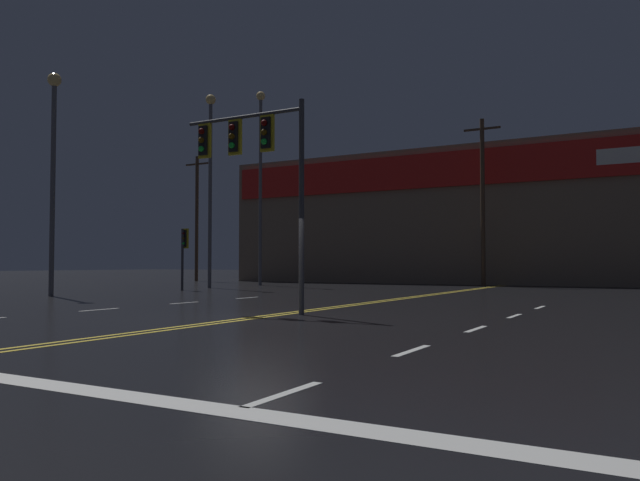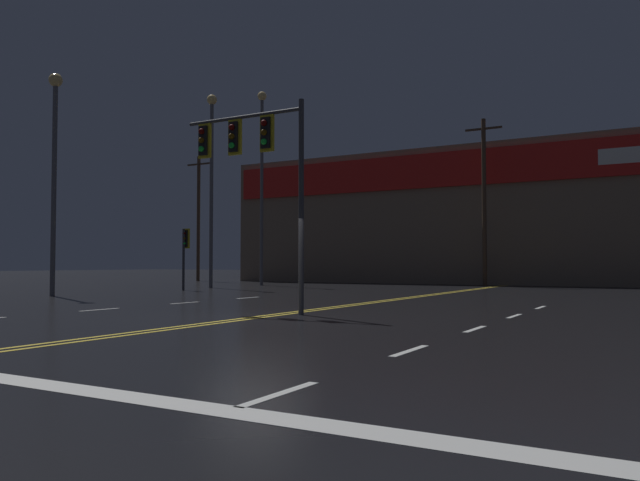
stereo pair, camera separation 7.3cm
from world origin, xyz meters
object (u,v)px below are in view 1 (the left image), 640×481
at_px(traffic_signal_corner_northwest, 184,245).
at_px(streetlight_near_left, 53,153).
at_px(streetlight_median_approach, 210,166).
at_px(streetlight_far_left, 260,165).
at_px(traffic_signal_median, 250,151).

bearing_deg(traffic_signal_corner_northwest, streetlight_near_left, -97.94).
distance_m(streetlight_near_left, streetlight_median_approach, 10.04).
relative_size(streetlight_near_left, streetlight_median_approach, 0.86).
relative_size(streetlight_near_left, streetlight_far_left, 0.77).
relative_size(traffic_signal_corner_northwest, streetlight_far_left, 0.26).
relative_size(traffic_signal_median, streetlight_median_approach, 0.53).
height_order(traffic_signal_median, streetlight_median_approach, streetlight_median_approach).
xyz_separation_m(traffic_signal_median, streetlight_median_approach, (-12.05, 13.02, 2.31)).
relative_size(traffic_signal_median, streetlight_far_left, 0.47).
distance_m(streetlight_median_approach, streetlight_far_left, 4.77).
bearing_deg(streetlight_median_approach, traffic_signal_median, -47.23).
bearing_deg(streetlight_median_approach, streetlight_far_left, 88.87).
bearing_deg(streetlight_far_left, streetlight_near_left, -90.58).
bearing_deg(streetlight_near_left, traffic_signal_corner_northwest, 82.06).
height_order(streetlight_near_left, streetlight_median_approach, streetlight_median_approach).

